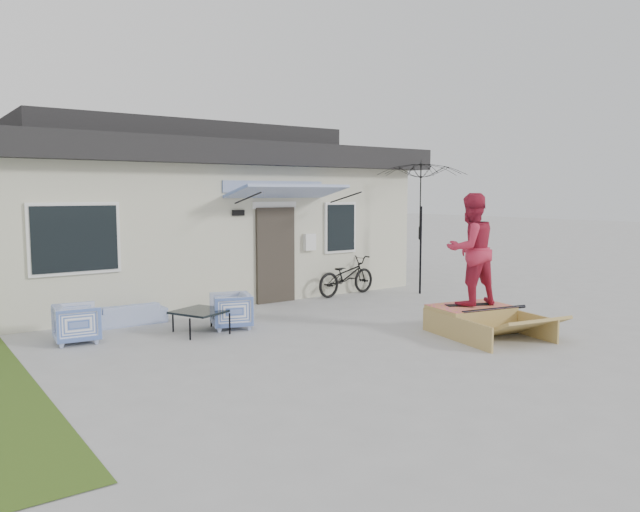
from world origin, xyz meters
TOP-DOWN VIEW (x-y plane):
  - ground at (0.00, 0.00)m, footprint 90.00×90.00m
  - house at (0.00, 7.99)m, footprint 10.80×8.49m
  - loveseat at (-2.40, 4.11)m, footprint 1.35×0.43m
  - armchair_left at (-3.52, 3.22)m, footprint 0.70×0.74m
  - armchair_right at (-1.01, 2.71)m, footprint 0.82×0.84m
  - coffee_table at (-1.61, 2.67)m, footprint 1.08×1.08m
  - bicycle at (2.85, 4.29)m, footprint 1.82×0.83m
  - patio_umbrella at (4.42, 3.42)m, footprint 2.60×2.50m
  - skate_ramp at (2.29, 0.05)m, footprint 1.64×2.00m
  - skateboard at (2.30, 0.09)m, footprint 0.84×0.52m
  - skater at (2.30, 0.09)m, footprint 1.07×0.89m

SIDE VIEW (x-z plane):
  - ground at x=0.00m, z-range 0.00..0.00m
  - coffee_table at x=-1.61m, z-range 0.00..0.40m
  - skate_ramp at x=2.29m, z-range 0.00..0.45m
  - loveseat at x=-2.40m, z-range 0.00..0.53m
  - armchair_left at x=-3.52m, z-range 0.00..0.69m
  - armchair_right at x=-1.01m, z-range 0.00..0.70m
  - skateboard at x=2.30m, z-range 0.45..0.50m
  - bicycle at x=2.85m, z-range 0.00..1.13m
  - skater at x=2.30m, z-range 0.50..2.45m
  - patio_umbrella at x=4.42m, z-range 0.65..2.85m
  - house at x=0.00m, z-range -0.11..3.99m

